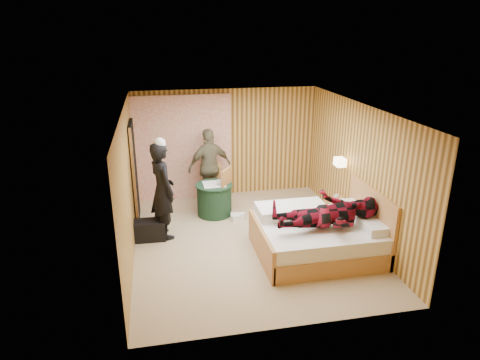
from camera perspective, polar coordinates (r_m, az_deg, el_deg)
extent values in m
cube|color=tan|center=(8.12, 1.18, -8.12)|extent=(4.20, 5.00, 0.01)
cube|color=white|center=(7.29, 1.32, 9.51)|extent=(4.20, 5.00, 0.01)
cube|color=#E0B156|center=(9.96, -1.87, 4.95)|extent=(4.20, 0.02, 2.50)
cube|color=#E0B156|center=(7.47, -14.68, -0.84)|extent=(0.02, 5.00, 2.50)
cube|color=#E0B156|center=(8.31, 15.54, 1.16)|extent=(0.02, 5.00, 2.50)
cube|color=white|center=(9.80, -7.59, 4.23)|extent=(2.20, 0.08, 2.40)
cube|color=black|center=(8.86, -13.90, 0.94)|extent=(0.06, 0.90, 2.05)
cylinder|color=gold|center=(8.63, 13.67, 2.38)|extent=(0.18, 0.04, 0.04)
cube|color=#FFDFB2|center=(8.60, 13.19, 2.35)|extent=(0.18, 0.24, 0.16)
cube|color=tan|center=(7.76, 10.36, -8.58)|extent=(2.08, 1.67, 0.31)
cube|color=white|center=(7.63, 10.50, -6.68)|extent=(2.02, 1.61, 0.26)
cube|color=tan|center=(7.40, 2.80, -8.54)|extent=(0.06, 1.67, 0.58)
cube|color=tan|center=(7.96, 17.02, -5.05)|extent=(0.06, 1.67, 1.15)
cube|color=white|center=(7.55, 17.47, -5.88)|extent=(0.40, 0.57, 0.15)
cube|color=white|center=(8.19, 14.89, -3.58)|extent=(0.40, 0.57, 0.15)
cube|color=white|center=(7.82, 6.86, -4.00)|extent=(1.25, 0.63, 0.19)
cube|color=tan|center=(8.79, 12.89, -4.42)|extent=(0.39, 0.54, 0.54)
cube|color=tan|center=(8.73, 12.97, -3.40)|extent=(0.41, 0.56, 0.03)
cylinder|color=#1B3C26|center=(9.10, -3.43, -2.66)|extent=(0.73, 0.73, 0.66)
cylinder|color=#1B3C26|center=(8.97, -3.48, -0.68)|extent=(0.78, 0.78, 0.03)
cube|color=white|center=(8.97, -3.48, -0.56)|extent=(0.53, 0.53, 0.01)
cube|color=tan|center=(9.56, -3.91, -0.78)|extent=(0.52, 0.52, 0.05)
cube|color=tan|center=(9.65, -3.77, 1.00)|extent=(0.41, 0.16, 0.46)
cylinder|color=tan|center=(9.51, -5.05, -2.43)|extent=(0.04, 0.04, 0.43)
cylinder|color=tan|center=(9.77, -2.74, -1.76)|extent=(0.04, 0.04, 0.43)
cube|color=tan|center=(9.10, -2.99, -1.52)|extent=(0.65, 0.65, 0.06)
cube|color=tan|center=(8.92, -1.79, -0.04)|extent=(0.30, 0.41, 0.51)
cylinder|color=tan|center=(9.43, -3.51, -2.45)|extent=(0.04, 0.04, 0.48)
cylinder|color=tan|center=(8.96, -2.38, -3.64)|extent=(0.04, 0.04, 0.48)
cube|color=black|center=(8.28, -12.18, -6.56)|extent=(0.67, 0.38, 0.37)
cube|color=white|center=(8.92, -0.34, -5.03)|extent=(0.28, 0.18, 0.12)
cube|color=white|center=(8.97, -0.30, -4.83)|extent=(0.31, 0.16, 0.13)
imported|color=black|center=(8.07, -10.30, -1.39)|extent=(0.66, 0.79, 1.86)
imported|color=#686245|center=(9.52, -4.05, 1.77)|extent=(1.09, 0.68, 1.72)
imported|color=maroon|center=(7.25, 11.71, -3.35)|extent=(0.86, 0.67, 1.77)
imported|color=white|center=(8.64, 13.16, -2.86)|extent=(0.21, 0.25, 0.02)
imported|color=white|center=(8.64, 13.17, -2.74)|extent=(0.20, 0.25, 0.02)
imported|color=white|center=(8.78, 12.71, -2.20)|extent=(0.13, 0.13, 0.09)
imported|color=white|center=(8.91, -2.81, -0.30)|extent=(0.14, 0.14, 0.10)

